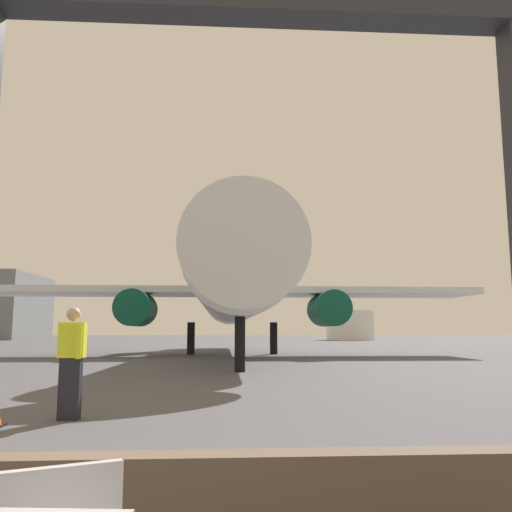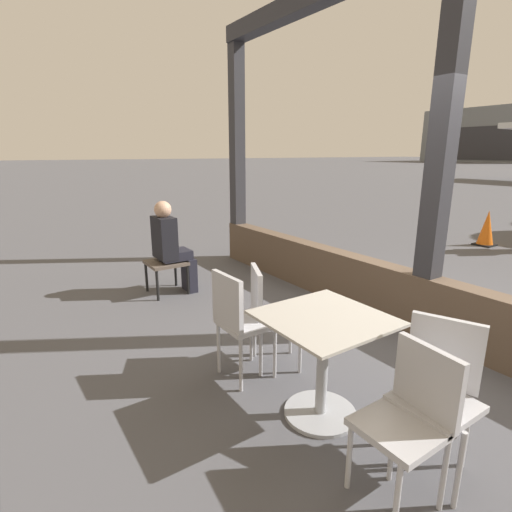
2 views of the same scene
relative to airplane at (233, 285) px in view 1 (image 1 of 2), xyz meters
name	(u,v)px [view 1 (image 1 of 2)]	position (x,y,z in m)	size (l,w,h in m)	color
ground_plane	(202,348)	(-2.20, 14.20, -3.82)	(220.00, 220.00, 0.00)	#4C4C51
airplane	(233,285)	(0.00, 0.00, 0.00)	(27.29, 29.88, 10.83)	silver
ground_crew_worker	(71,361)	(-2.96, -20.54, -2.92)	(0.40, 0.47, 1.74)	black
fuel_storage_tank	(350,325)	(17.91, 47.39, -1.74)	(6.84, 6.84, 4.17)	white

